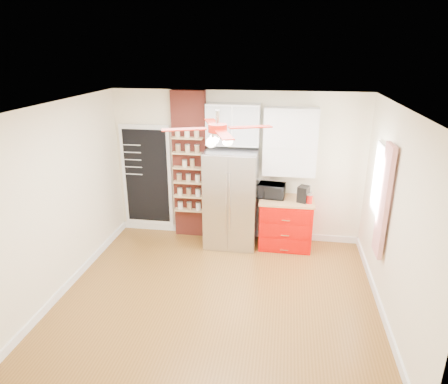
% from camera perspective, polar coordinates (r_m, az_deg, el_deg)
% --- Properties ---
extents(floor, '(4.50, 4.50, 0.00)m').
position_cam_1_polar(floor, '(5.98, -0.78, -14.41)').
color(floor, brown).
rests_on(floor, ground).
extents(ceiling, '(4.50, 4.50, 0.00)m').
position_cam_1_polar(ceiling, '(4.99, -0.93, 12.16)').
color(ceiling, white).
rests_on(ceiling, wall_back).
extents(wall_back, '(4.50, 0.02, 2.70)m').
position_cam_1_polar(wall_back, '(7.21, 1.86, 3.60)').
color(wall_back, '#F0E9C1').
rests_on(wall_back, floor).
extents(wall_front, '(4.50, 0.02, 2.70)m').
position_cam_1_polar(wall_front, '(3.61, -6.42, -14.28)').
color(wall_front, '#F0E9C1').
rests_on(wall_front, floor).
extents(wall_left, '(0.02, 4.00, 2.70)m').
position_cam_1_polar(wall_left, '(6.12, -22.11, -0.93)').
color(wall_left, '#F0E9C1').
rests_on(wall_left, floor).
extents(wall_right, '(0.02, 4.00, 2.70)m').
position_cam_1_polar(wall_right, '(5.45, 23.19, -3.56)').
color(wall_right, '#F0E9C1').
rests_on(wall_right, floor).
extents(chalkboard, '(0.95, 0.05, 1.95)m').
position_cam_1_polar(chalkboard, '(7.64, -10.97, 2.22)').
color(chalkboard, white).
rests_on(chalkboard, wall_back).
extents(brick_pillar, '(0.60, 0.16, 2.70)m').
position_cam_1_polar(brick_pillar, '(7.28, -4.88, 3.71)').
color(brick_pillar, maroon).
rests_on(brick_pillar, floor).
extents(fridge, '(0.90, 0.70, 1.75)m').
position_cam_1_polar(fridge, '(7.02, 1.03, -0.94)').
color(fridge, '#B3B3B8').
rests_on(fridge, floor).
extents(upper_glass_cabinet, '(0.90, 0.35, 0.70)m').
position_cam_1_polar(upper_glass_cabinet, '(6.86, 1.32, 9.64)').
color(upper_glass_cabinet, white).
rests_on(upper_glass_cabinet, wall_back).
extents(red_cabinet, '(0.94, 0.64, 0.90)m').
position_cam_1_polar(red_cabinet, '(7.17, 8.79, -4.38)').
color(red_cabinet, '#CB0500').
rests_on(red_cabinet, floor).
extents(upper_shelf_unit, '(0.90, 0.30, 1.15)m').
position_cam_1_polar(upper_shelf_unit, '(6.88, 9.42, 7.07)').
color(upper_shelf_unit, white).
rests_on(upper_shelf_unit, wall_back).
extents(window, '(0.04, 0.75, 1.05)m').
position_cam_1_polar(window, '(6.21, 21.41, 1.41)').
color(window, white).
rests_on(window, wall_right).
extents(curtain, '(0.06, 0.40, 1.55)m').
position_cam_1_polar(curtain, '(5.72, 21.86, -1.23)').
color(curtain, red).
rests_on(curtain, wall_right).
extents(ceiling_fan, '(1.40, 1.40, 0.44)m').
position_cam_1_polar(ceiling_fan, '(5.03, -0.91, 9.04)').
color(ceiling_fan, silver).
rests_on(ceiling_fan, ceiling).
extents(toaster_oven, '(0.49, 0.35, 0.25)m').
position_cam_1_polar(toaster_oven, '(7.01, 6.82, 0.20)').
color(toaster_oven, black).
rests_on(toaster_oven, red_cabinet).
extents(coffee_maker, '(0.23, 0.25, 0.27)m').
position_cam_1_polar(coffee_maker, '(6.90, 11.27, -0.29)').
color(coffee_maker, black).
rests_on(coffee_maker, red_cabinet).
extents(canister_left, '(0.14, 0.14, 0.15)m').
position_cam_1_polar(canister_left, '(6.87, 12.08, -1.00)').
color(canister_left, '#B70F0A').
rests_on(canister_left, red_cabinet).
extents(canister_right, '(0.12, 0.12, 0.14)m').
position_cam_1_polar(canister_right, '(7.03, 12.02, -0.56)').
color(canister_right, '#AD1F09').
rests_on(canister_right, red_cabinet).
extents(pantry_jar_oats, '(0.09, 0.09, 0.12)m').
position_cam_1_polar(pantry_jar_oats, '(7.14, -5.64, 4.05)').
color(pantry_jar_oats, beige).
rests_on(pantry_jar_oats, brick_pillar).
extents(pantry_jar_beans, '(0.10, 0.10, 0.14)m').
position_cam_1_polar(pantry_jar_beans, '(7.10, -4.55, 4.07)').
color(pantry_jar_beans, '#9C7C4F').
rests_on(pantry_jar_beans, brick_pillar).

